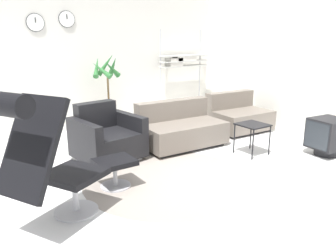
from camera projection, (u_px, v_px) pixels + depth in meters
name	position (u px, v px, depth m)	size (l,w,h in m)	color
ground_plane	(172.00, 172.00, 4.31)	(12.00, 12.00, 0.00)	white
wall_back	(87.00, 55.00, 6.20)	(12.00, 0.09, 2.80)	silver
wall_right	(317.00, 57.00, 5.61)	(0.06, 12.00, 2.80)	silver
round_rug	(166.00, 178.00, 4.11)	(2.08, 2.08, 0.01)	gray
lounge_chair	(42.00, 151.00, 2.83)	(1.11, 0.91, 1.32)	#BCBCC1
ottoman	(115.00, 167.00, 3.83)	(0.45, 0.38, 0.34)	#BCBCC1
armchair_red	(107.00, 139.00, 4.72)	(0.96, 0.92, 0.80)	silver
couch_low	(180.00, 130.00, 5.35)	(1.37, 0.86, 0.71)	black
couch_second	(238.00, 117.00, 6.23)	(1.10, 0.85, 0.71)	black
side_table	(253.00, 128.00, 4.89)	(0.41, 0.41, 0.47)	black
crt_television	(328.00, 135.00, 4.87)	(0.55, 0.49, 0.56)	black
potted_plant	(108.00, 101.00, 6.18)	(0.54, 0.61, 1.45)	brown
shelf_unit	(182.00, 61.00, 7.13)	(1.15, 0.28, 1.90)	#BCBCC1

